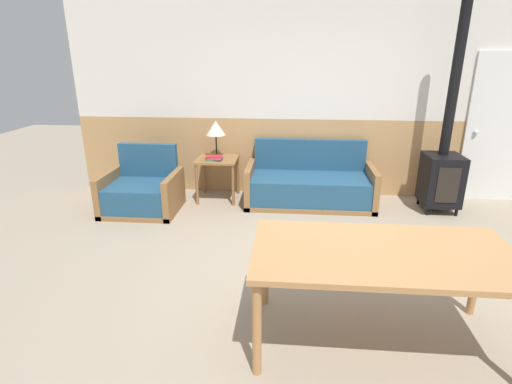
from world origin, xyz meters
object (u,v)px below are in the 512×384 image
(armchair, at_px, (142,193))
(dining_table, at_px, (383,260))
(wood_stove, at_px, (443,165))
(couch, at_px, (310,186))
(table_lamp, at_px, (216,129))
(side_table, at_px, (218,165))

(armchair, xyz_separation_m, dining_table, (2.58, -2.34, 0.41))
(armchair, xyz_separation_m, wood_stove, (3.89, 0.36, 0.38))
(couch, distance_m, table_lamp, 1.52)
(side_table, xyz_separation_m, wood_stove, (2.98, -0.16, 0.12))
(couch, xyz_separation_m, table_lamp, (-1.32, 0.16, 0.74))
(armchair, bearing_deg, side_table, 28.12)
(side_table, distance_m, table_lamp, 0.50)
(couch, xyz_separation_m, armchair, (-2.20, -0.46, -0.01))
(armchair, relative_size, table_lamp, 1.88)
(side_table, distance_m, wood_stove, 2.98)
(side_table, height_order, wood_stove, wood_stove)
(table_lamp, bearing_deg, couch, -6.99)
(armchair, relative_size, wood_stove, 0.37)
(side_table, bearing_deg, table_lamp, 106.10)
(couch, height_order, wood_stove, wood_stove)
(wood_stove, bearing_deg, couch, 176.59)
(side_table, bearing_deg, couch, -2.82)
(table_lamp, height_order, wood_stove, wood_stove)
(side_table, bearing_deg, armchair, -150.31)
(couch, height_order, armchair, couch)
(couch, bearing_deg, dining_table, -82.45)
(table_lamp, bearing_deg, armchair, -145.07)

